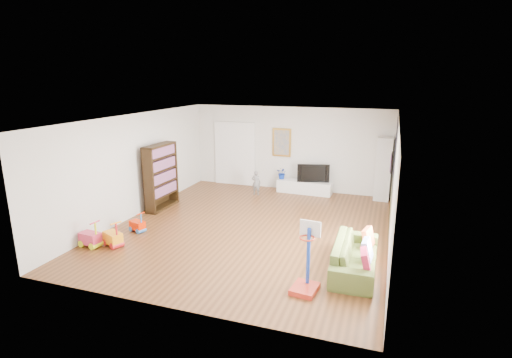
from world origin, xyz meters
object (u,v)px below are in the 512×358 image
(sofa, at_px, (355,256))
(basketball_hoop, at_px, (306,258))
(bookshelf, at_px, (161,177))
(media_console, at_px, (304,187))

(sofa, bearing_deg, basketball_hoop, 145.49)
(sofa, distance_m, basketball_hoop, 1.37)
(bookshelf, bearing_deg, media_console, 39.27)
(media_console, height_order, bookshelf, bookshelf)
(sofa, relative_size, basketball_hoop, 1.61)
(bookshelf, relative_size, basketball_hoop, 1.46)
(media_console, xyz_separation_m, sofa, (2.04, -4.83, 0.09))
(bookshelf, relative_size, sofa, 0.91)
(bookshelf, height_order, sofa, bookshelf)
(sofa, bearing_deg, bookshelf, 68.70)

